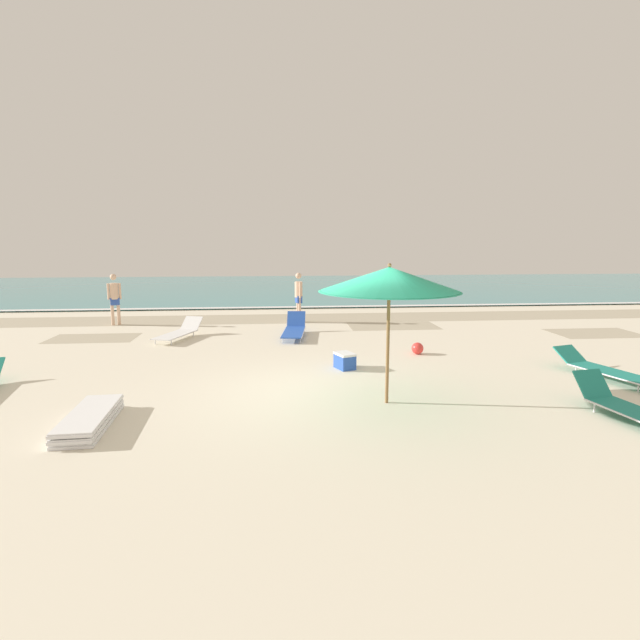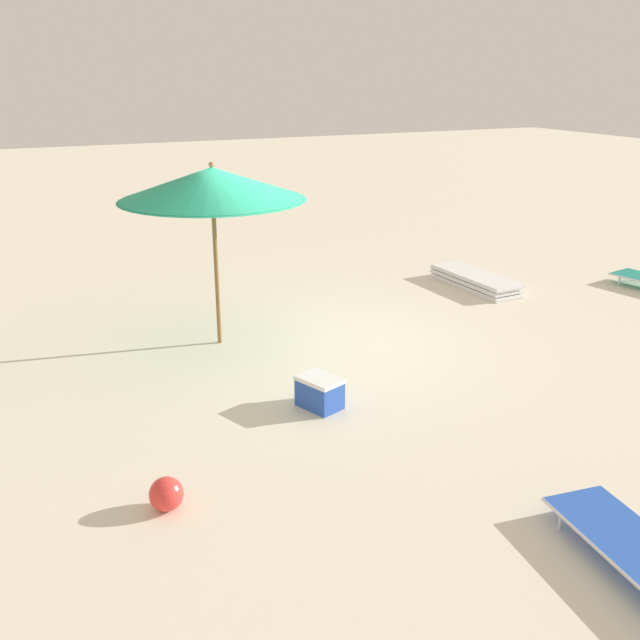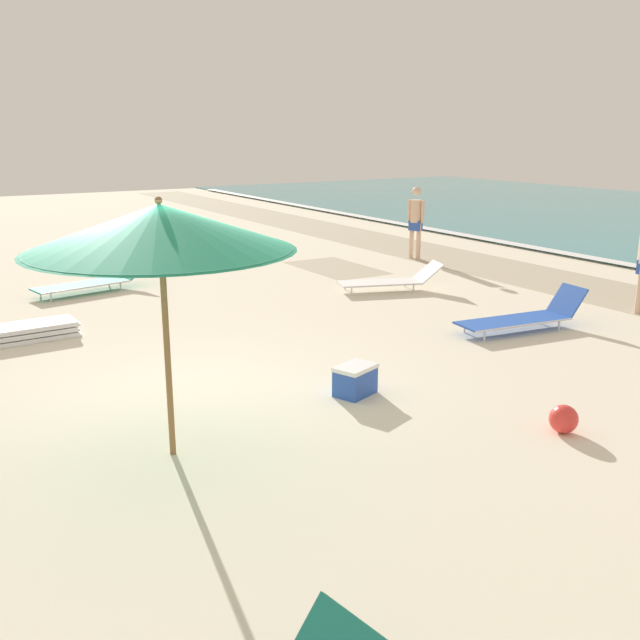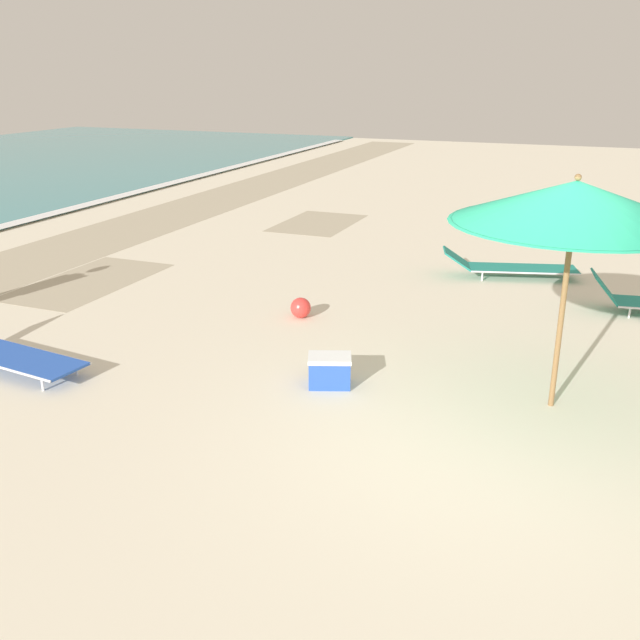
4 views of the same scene
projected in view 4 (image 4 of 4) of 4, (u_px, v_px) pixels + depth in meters
name	position (u px, v px, depth m)	size (l,w,h in m)	color
ground_plane	(483.00, 447.00, 7.15)	(60.00, 60.00, 0.16)	beige
beach_umbrella	(575.00, 203.00, 7.11)	(2.50, 2.50, 2.53)	olive
sun_lounger_beside_umbrella	(4.00, 351.00, 8.78)	(0.86, 2.26, 0.63)	blue
sun_lounger_near_water_right	(509.00, 266.00, 12.55)	(1.22, 2.40, 0.49)	#1E8475
beach_ball	(301.00, 308.00, 10.56)	(0.31, 0.31, 0.31)	red
cooler_box	(330.00, 370.00, 8.29)	(0.51, 0.59, 0.37)	blue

